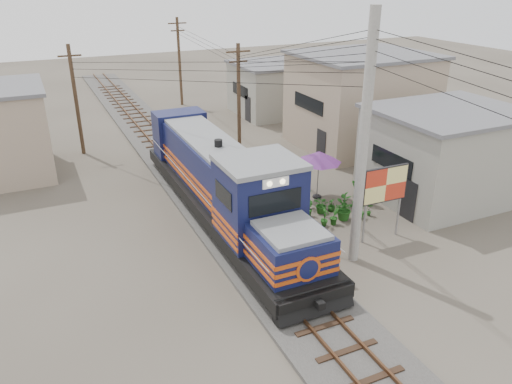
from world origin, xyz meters
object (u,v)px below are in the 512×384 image
market_umbrella (319,157)px  vendor (365,187)px  locomotive (224,184)px  billboard (385,187)px

market_umbrella → vendor: 2.81m
locomotive → billboard: bearing=-40.0°
billboard → market_umbrella: (-0.25, 5.01, -0.26)m
locomotive → vendor: size_ratio=9.24×
vendor → market_umbrella: bearing=-78.4°
locomotive → market_umbrella: (5.36, 0.31, 0.45)m
billboard → vendor: size_ratio=1.86×
locomotive → vendor: bearing=-10.4°
market_umbrella → vendor: bearing=-41.3°
locomotive → vendor: (7.21, -1.32, -0.90)m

